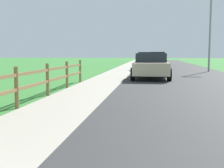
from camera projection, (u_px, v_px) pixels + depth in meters
ground_plane at (134, 70)px, 25.07m from camera, size 120.00×120.00×0.00m
road_asphalt at (173, 69)px, 26.58m from camera, size 7.00×66.00×0.01m
curb_concrete at (104, 68)px, 27.44m from camera, size 6.00×66.00×0.01m
grass_verge at (89, 68)px, 27.64m from camera, size 5.00×66.00×0.00m
rail_fence at (16, 84)px, 7.44m from camera, size 0.11×13.82×1.10m
parked_suv_beige at (151, 66)px, 16.26m from camera, size 2.13×4.34×1.44m
parked_car_blue at (148, 60)px, 25.40m from camera, size 2.06×4.54×1.53m
parked_car_red at (157, 59)px, 32.77m from camera, size 2.21×4.64×1.58m
parked_car_white at (150, 58)px, 41.86m from camera, size 2.18×4.69×1.51m
street_lamp at (212, 27)px, 22.04m from camera, size 1.17×0.20×5.72m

